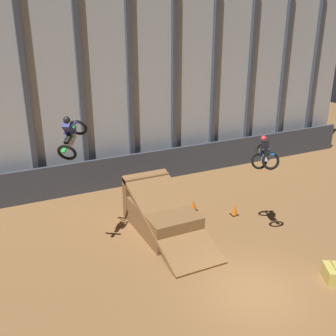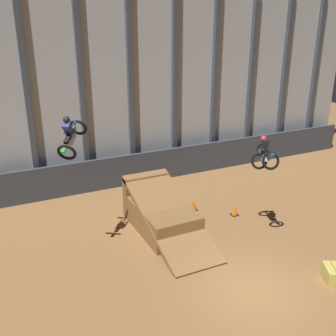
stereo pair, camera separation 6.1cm
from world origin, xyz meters
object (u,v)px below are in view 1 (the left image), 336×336
at_px(rider_bike_right_air, 265,155).
at_px(traffic_cone_near_ramp, 193,205).
at_px(dirt_ramp, 160,213).
at_px(rider_bike_left_air, 71,135).
at_px(hay_bale_trackside, 333,274).
at_px(traffic_cone_arena_edge, 234,210).

xyz_separation_m(rider_bike_right_air, traffic_cone_near_ramp, (-1.44, 3.34, -3.44)).
bearing_deg(dirt_ramp, rider_bike_left_air, -174.47).
xyz_separation_m(traffic_cone_near_ramp, hay_bale_trackside, (1.76, -7.29, -0.00)).
bearing_deg(hay_bale_trackside, traffic_cone_near_ramp, 103.59).
distance_m(rider_bike_left_air, hay_bale_trackside, 10.96).
distance_m(traffic_cone_near_ramp, hay_bale_trackside, 7.50).
bearing_deg(hay_bale_trackside, rider_bike_right_air, 94.74).
bearing_deg(traffic_cone_arena_edge, dirt_ramp, 173.16).
bearing_deg(dirt_ramp, rider_bike_right_air, -33.37).
height_order(rider_bike_left_air, rider_bike_right_air, rider_bike_left_air).
height_order(dirt_ramp, hay_bale_trackside, dirt_ramp).
bearing_deg(traffic_cone_near_ramp, rider_bike_left_air, -168.24).
relative_size(traffic_cone_near_ramp, hay_bale_trackside, 0.54).
height_order(rider_bike_left_air, traffic_cone_arena_edge, rider_bike_left_air).
relative_size(traffic_cone_arena_edge, hay_bale_trackside, 0.54).
bearing_deg(traffic_cone_arena_edge, hay_bale_trackside, -87.97).
bearing_deg(traffic_cone_arena_edge, rider_bike_left_air, 179.33).
bearing_deg(dirt_ramp, traffic_cone_near_ramp, 21.57).
height_order(dirt_ramp, traffic_cone_arena_edge, dirt_ramp).
bearing_deg(traffic_cone_near_ramp, hay_bale_trackside, -76.41).
bearing_deg(traffic_cone_near_ramp, rider_bike_right_air, -66.73).
relative_size(rider_bike_right_air, traffic_cone_near_ramp, 3.13).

